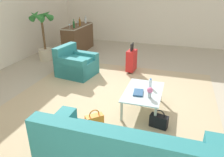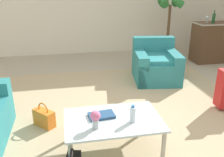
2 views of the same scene
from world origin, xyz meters
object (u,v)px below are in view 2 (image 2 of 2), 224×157
coffee_table (113,123)px  potted_palm (169,27)px  wine_bottle_green (214,18)px  water_bottle (133,114)px  armchair (155,66)px  handbag_orange (44,118)px  wine_glass_leftmost (207,18)px  coffee_table_book (102,115)px  flower_vase (95,118)px

coffee_table → potted_palm: 4.33m
wine_bottle_green → potted_palm: potted_palm is taller
water_bottle → armchair: bearing=63.9°
coffee_table → handbag_orange: bearing=139.0°
coffee_table → wine_bottle_green: wine_bottle_green is taller
water_bottle → potted_palm: size_ratio=0.12×
coffee_table → armchair: bearing=58.8°
wine_glass_leftmost → wine_bottle_green: 0.15m
coffee_table → coffee_table_book: bearing=146.3°
coffee_table → wine_glass_leftmost: 4.33m
wine_glass_leftmost → wine_bottle_green: (0.09, -0.12, 0.01)m
coffee_table → wine_glass_leftmost: wine_glass_leftmost is taller
water_bottle → handbag_orange: size_ratio=0.57×
armchair → wine_bottle_green: (1.70, 0.83, 0.80)m
coffee_table → flower_vase: (-0.22, -0.15, 0.17)m
flower_vase → coffee_table: bearing=34.3°
wine_glass_leftmost → wine_bottle_green: size_ratio=0.51×
flower_vase → wine_bottle_green: wine_bottle_green is taller
water_bottle → wine_bottle_green: bearing=47.8°
potted_palm → water_bottle: bearing=-117.8°
coffee_table → potted_palm: (2.20, 3.70, 0.43)m
flower_vase → wine_glass_leftmost: wine_glass_leftmost is taller
wine_bottle_green → flower_vase: bearing=-135.7°
armchair → water_bottle: 2.53m
coffee_table → coffee_table_book: (-0.12, 0.08, 0.07)m
coffee_table_book → potted_palm: potted_palm is taller
water_bottle → wine_glass_leftmost: 4.25m
coffee_table → wine_glass_leftmost: size_ratio=7.11×
coffee_table → coffee_table_book: coffee_table_book is taller
coffee_table_book → wine_glass_leftmost: wine_glass_leftmost is taller
potted_palm → wine_glass_leftmost: bearing=-39.2°
water_bottle → potted_palm: 4.30m
coffee_table → coffee_table_book: 0.16m
coffee_table_book → handbag_orange: coffee_table_book is taller
water_bottle → handbag_orange: 1.38m
wine_glass_leftmost → flower_vase: bearing=-133.9°
wine_glass_leftmost → handbag_orange: bearing=-147.5°
handbag_orange → coffee_table: bearing=-41.0°
armchair → handbag_orange: bearing=-146.0°
wine_bottle_green → wine_glass_leftmost: bearing=126.8°
flower_vase → wine_glass_leftmost: 4.56m
handbag_orange → flower_vase: bearing=-54.9°
wine_glass_leftmost → wine_bottle_green: wine_bottle_green is taller
coffee_table → potted_palm: potted_palm is taller
coffee_table → wine_glass_leftmost: bearing=46.9°
wine_bottle_green → coffee_table_book: bearing=-137.0°
coffee_table → water_bottle: size_ratio=5.38×
flower_vase → wine_bottle_green: size_ratio=0.68×
armchair → coffee_table: armchair is taller
armchair → wine_glass_leftmost: wine_glass_leftmost is taller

